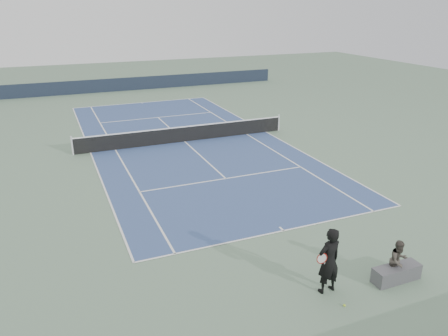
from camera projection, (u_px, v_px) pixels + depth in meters
name	position (u px, v px, depth m)	size (l,w,h in m)	color
ground	(185.00, 142.00, 26.19)	(80.00, 80.00, 0.00)	slate
court_surface	(185.00, 142.00, 26.19)	(10.97, 23.77, 0.01)	#344B7C
tennis_net	(184.00, 134.00, 26.01)	(12.90, 0.10, 1.07)	silver
windscreen_far	(127.00, 84.00, 41.44)	(30.00, 0.25, 1.20)	black
tennis_player	(329.00, 261.00, 12.26)	(0.86, 0.61, 2.02)	black
tennis_ball	(344.00, 305.00, 11.95)	(0.07, 0.07, 0.07)	#C0E12E
spectator_bench	(397.00, 267.00, 12.92)	(1.53, 0.53, 1.33)	#4D4C51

